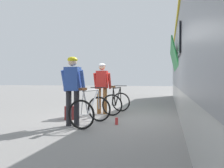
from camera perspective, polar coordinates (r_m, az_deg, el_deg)
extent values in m
plane|color=gray|center=(6.42, 2.11, -9.44)|extent=(80.00, 80.00, 0.00)
cube|color=#238C3D|center=(9.16, 17.29, 4.90)|extent=(0.42, 4.52, 1.67)
cube|color=yellow|center=(7.28, 17.92, 19.00)|extent=(0.04, 18.59, 0.20)
cube|color=black|center=(6.02, 18.18, 11.34)|extent=(0.04, 1.10, 0.80)
cylinder|color=#935B2D|center=(7.19, -3.64, -4.72)|extent=(0.14, 0.14, 0.90)
cylinder|color=#935B2D|center=(7.12, -1.96, -4.77)|extent=(0.14, 0.14, 0.90)
cube|color=red|center=(7.12, -2.81, 1.27)|extent=(0.38, 0.25, 0.60)
cylinder|color=red|center=(7.24, -4.67, 0.87)|extent=(0.09, 0.26, 0.56)
cylinder|color=red|center=(7.09, -0.70, 0.87)|extent=(0.09, 0.26, 0.56)
sphere|color=beige|center=(7.14, -2.81, 4.73)|extent=(0.22, 0.22, 0.22)
ellipsoid|color=white|center=(7.14, -2.81, 5.21)|extent=(0.26, 0.28, 0.14)
cylinder|color=#232328|center=(5.37, -11.96, -6.64)|extent=(0.14, 0.14, 0.90)
cylinder|color=#232328|center=(5.27, -9.84, -6.77)|extent=(0.14, 0.14, 0.90)
cube|color=#2D4C9E|center=(5.28, -10.94, 1.39)|extent=(0.38, 0.25, 0.60)
cylinder|color=#2D4C9E|center=(5.44, -13.17, 0.84)|extent=(0.09, 0.26, 0.56)
cylinder|color=#2D4C9E|center=(5.20, -8.19, 0.86)|extent=(0.09, 0.26, 0.56)
sphere|color=beige|center=(5.30, -10.95, 6.05)|extent=(0.22, 0.22, 0.22)
ellipsoid|color=yellow|center=(5.30, -10.95, 6.70)|extent=(0.26, 0.28, 0.14)
torus|color=black|center=(7.74, 2.47, -5.03)|extent=(0.71, 0.09, 0.71)
torus|color=black|center=(6.77, 0.02, -5.87)|extent=(0.71, 0.09, 0.71)
cylinder|color=black|center=(7.37, 1.69, -3.38)|extent=(0.08, 0.65, 0.63)
cylinder|color=black|center=(7.24, 1.41, -1.07)|extent=(0.09, 0.85, 0.04)
cylinder|color=black|center=(6.97, 0.65, -3.63)|extent=(0.06, 0.28, 0.62)
cylinder|color=black|center=(6.94, 0.50, -5.93)|extent=(0.05, 0.36, 0.08)
cylinder|color=black|center=(6.80, 0.18, -3.51)|extent=(0.03, 0.14, 0.56)
cylinder|color=black|center=(7.69, 2.42, -3.01)|extent=(0.04, 0.08, 0.55)
cylinder|color=black|center=(7.65, 2.37, -0.51)|extent=(0.48, 0.05, 0.02)
cube|color=#4C2D19|center=(6.81, 0.26, -0.77)|extent=(0.11, 0.25, 0.06)
torus|color=black|center=(5.83, -3.64, -6.97)|extent=(0.71, 0.12, 0.71)
torus|color=black|center=(4.93, -8.61, -8.42)|extent=(0.71, 0.12, 0.71)
cylinder|color=silver|center=(5.48, -5.19, -4.86)|extent=(0.10, 0.65, 0.63)
cylinder|color=silver|center=(5.36, -5.75, -1.76)|extent=(0.12, 0.85, 0.04)
cylinder|color=silver|center=(5.11, -7.29, -5.28)|extent=(0.07, 0.28, 0.62)
cylinder|color=silver|center=(5.09, -7.61, -8.43)|extent=(0.06, 0.36, 0.08)
cylinder|color=silver|center=(4.95, -8.27, -5.18)|extent=(0.04, 0.15, 0.56)
cylinder|color=silver|center=(5.78, -3.74, -4.30)|extent=(0.04, 0.08, 0.55)
cylinder|color=black|center=(5.74, -3.85, -0.98)|extent=(0.48, 0.07, 0.02)
cube|color=#4C2D19|center=(4.95, -8.11, -1.40)|extent=(0.12, 0.25, 0.06)
cube|color=maroon|center=(6.28, -11.67, -7.86)|extent=(0.31, 0.24, 0.40)
cylinder|color=red|center=(5.45, 1.29, -10.32)|extent=(0.08, 0.08, 0.18)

